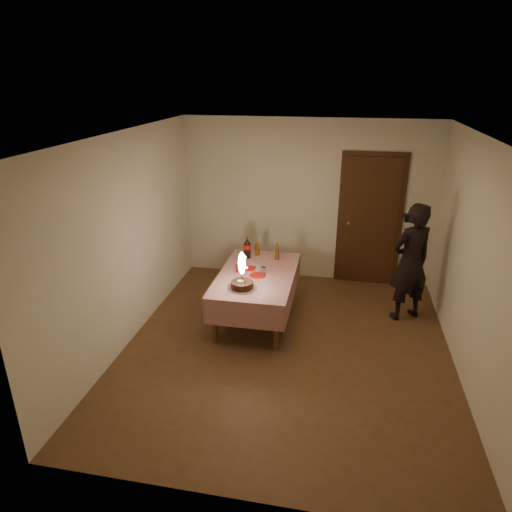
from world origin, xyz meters
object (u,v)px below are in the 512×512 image
birthday_cake (242,280)px  amber_bottle_right (277,252)px  clear_cup (263,270)px  red_plate (258,275)px  amber_bottle_left (257,248)px  red_cup (239,268)px  photographer (410,262)px  dining_table (257,280)px  cola_bottle (247,248)px

birthday_cake → amber_bottle_right: bearing=74.6°
amber_bottle_right → clear_cup: bearing=-101.2°
red_plate → amber_bottle_left: bearing=101.3°
red_cup → photographer: (2.29, 0.40, 0.11)m
dining_table → red_plate: bearing=-66.8°
cola_bottle → clear_cup: bearing=-57.0°
photographer → cola_bottle: bearing=176.7°
birthday_cake → photographer: (2.13, 0.89, 0.04)m
clear_cup → photographer: size_ratio=0.05×
birthday_cake → amber_bottle_right: (0.29, 1.04, 0.00)m
birthday_cake → clear_cup: bearing=70.4°
dining_table → red_cup: size_ratio=17.20×
birthday_cake → photographer: 2.31m
cola_bottle → amber_bottle_left: (0.13, 0.12, -0.03)m
dining_table → photographer: (2.04, 0.41, 0.25)m
red_cup → cola_bottle: cola_bottle is taller
amber_bottle_left → amber_bottle_right: same height
red_plate → amber_bottle_right: size_ratio=0.86×
clear_cup → cola_bottle: cola_bottle is taller
clear_cup → amber_bottle_left: size_ratio=0.35×
dining_table → red_cup: bearing=177.6°
red_cup → amber_bottle_right: size_ratio=0.39×
amber_bottle_right → cola_bottle: bearing=-178.9°
amber_bottle_right → amber_bottle_left: bearing=160.3°
cola_bottle → amber_bottle_left: 0.18m
red_cup → amber_bottle_left: (0.13, 0.65, 0.07)m
red_cup → photographer: photographer is taller
red_plate → amber_bottle_left: 0.75m
red_cup → cola_bottle: size_ratio=0.31×
cola_bottle → red_cup: bearing=-90.5°
red_cup → clear_cup: bearing=3.1°
red_cup → amber_bottle_left: bearing=78.4°
dining_table → amber_bottle_right: size_ratio=6.75×
red_plate → clear_cup: (0.06, 0.09, 0.04)m
red_cup → clear_cup: size_ratio=1.11×
dining_table → photographer: photographer is taller
amber_bottle_left → dining_table: bearing=-79.9°
birthday_cake → clear_cup: birthday_cake is taller
amber_bottle_right → red_cup: bearing=-129.3°
red_cup → photographer: 2.33m
cola_bottle → photographer: size_ratio=0.19×
cola_bottle → amber_bottle_right: (0.44, 0.01, -0.03)m
clear_cup → photographer: bearing=11.1°
birthday_cake → cola_bottle: size_ratio=1.53×
dining_table → amber_bottle_left: amber_bottle_left is taller
birthday_cake → amber_bottle_left: birthday_cake is taller
amber_bottle_left → photographer: 2.17m
birthday_cake → cola_bottle: 1.04m
cola_bottle → amber_bottle_right: 0.44m
dining_table → clear_cup: bearing=18.3°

